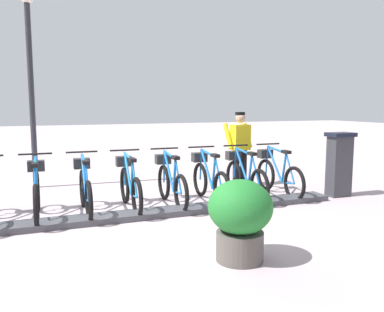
# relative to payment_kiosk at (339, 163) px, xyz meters

# --- Properties ---
(ground_plane) EXTENTS (60.00, 60.00, 0.00)m
(ground_plane) POSITION_rel_payment_kiosk_xyz_m (-0.05, 4.29, -0.67)
(ground_plane) COLOR #C1AAAF
(dock_rail_base) EXTENTS (0.44, 7.66, 0.10)m
(dock_rail_base) POSITION_rel_payment_kiosk_xyz_m (-0.05, 4.29, -0.62)
(dock_rail_base) COLOR #47474C
(dock_rail_base) RESTS_ON ground
(payment_kiosk) EXTENTS (0.36, 0.52, 1.28)m
(payment_kiosk) POSITION_rel_payment_kiosk_xyz_m (0.00, 0.00, 0.00)
(payment_kiosk) COLOR #38383D
(payment_kiosk) RESTS_ON ground
(bike_docked_0) EXTENTS (1.72, 0.54, 1.02)m
(bike_docked_0) POSITION_rel_payment_kiosk_xyz_m (0.57, 1.06, -0.24)
(bike_docked_0) COLOR black
(bike_docked_0) RESTS_ON ground
(bike_docked_1) EXTENTS (1.72, 0.54, 1.02)m
(bike_docked_1) POSITION_rel_payment_kiosk_xyz_m (0.57, 1.82, -0.24)
(bike_docked_1) COLOR black
(bike_docked_1) RESTS_ON ground
(bike_docked_2) EXTENTS (1.72, 0.54, 1.02)m
(bike_docked_2) POSITION_rel_payment_kiosk_xyz_m (0.57, 2.58, -0.24)
(bike_docked_2) COLOR black
(bike_docked_2) RESTS_ON ground
(bike_docked_3) EXTENTS (1.72, 0.54, 1.02)m
(bike_docked_3) POSITION_rel_payment_kiosk_xyz_m (0.57, 3.35, -0.24)
(bike_docked_3) COLOR black
(bike_docked_3) RESTS_ON ground
(bike_docked_4) EXTENTS (1.72, 0.54, 1.02)m
(bike_docked_4) POSITION_rel_payment_kiosk_xyz_m (0.57, 4.11, -0.24)
(bike_docked_4) COLOR black
(bike_docked_4) RESTS_ON ground
(bike_docked_5) EXTENTS (1.72, 0.54, 1.02)m
(bike_docked_5) POSITION_rel_payment_kiosk_xyz_m (0.57, 4.87, -0.24)
(bike_docked_5) COLOR black
(bike_docked_5) RESTS_ON ground
(bike_docked_6) EXTENTS (1.72, 0.54, 1.02)m
(bike_docked_6) POSITION_rel_payment_kiosk_xyz_m (0.57, 5.63, -0.24)
(bike_docked_6) COLOR black
(bike_docked_6) RESTS_ON ground
(worker_near_rack) EXTENTS (0.48, 0.65, 1.66)m
(worker_near_rack) POSITION_rel_payment_kiosk_xyz_m (1.63, 1.36, 0.24)
(worker_near_rack) COLOR white
(worker_near_rack) RESTS_ON ground
(lamp_post) EXTENTS (0.32, 0.32, 4.25)m
(lamp_post) POSITION_rel_payment_kiosk_xyz_m (3.13, 5.65, 2.09)
(lamp_post) COLOR #2D2D33
(lamp_post) RESTS_ON ground
(planter_bush) EXTENTS (0.76, 0.76, 0.97)m
(planter_bush) POSITION_rel_payment_kiosk_xyz_m (-2.23, 3.42, -0.12)
(planter_bush) COLOR #59544C
(planter_bush) RESTS_ON ground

